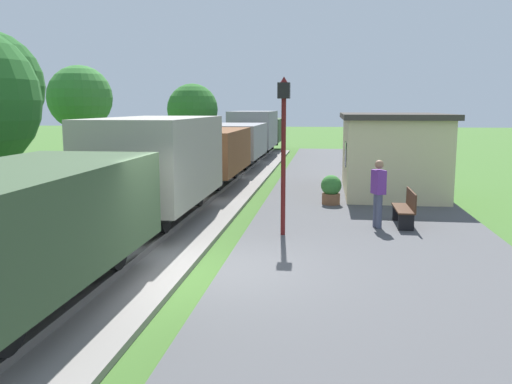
{
  "coord_description": "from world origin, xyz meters",
  "views": [
    {
      "loc": [
        2.13,
        -9.71,
        3.27
      ],
      "look_at": [
        0.58,
        2.33,
        1.36
      ],
      "focal_mm": 38.31,
      "sensor_mm": 36.0,
      "label": 1
    }
  ],
  "objects_px": {
    "tree_field_distant": "(193,109)",
    "lamp_post_near": "(284,127)",
    "freight_train": "(225,146)",
    "station_hut": "(391,153)",
    "tree_field_left": "(80,98)",
    "potted_planter": "(331,189)",
    "bench_near_hut": "(406,207)",
    "person_waiting": "(378,191)"
  },
  "relations": [
    {
      "from": "bench_near_hut",
      "to": "potted_planter",
      "type": "height_order",
      "value": "potted_planter"
    },
    {
      "from": "tree_field_left",
      "to": "freight_train",
      "type": "bearing_deg",
      "value": -3.59
    },
    {
      "from": "potted_planter",
      "to": "lamp_post_near",
      "type": "bearing_deg",
      "value": -105.22
    },
    {
      "from": "person_waiting",
      "to": "lamp_post_near",
      "type": "xyz_separation_m",
      "value": [
        -2.3,
        -1.08,
        1.62
      ]
    },
    {
      "from": "potted_planter",
      "to": "freight_train",
      "type": "bearing_deg",
      "value": 123.21
    },
    {
      "from": "person_waiting",
      "to": "bench_near_hut",
      "type": "bearing_deg",
      "value": -179.75
    },
    {
      "from": "lamp_post_near",
      "to": "tree_field_left",
      "type": "bearing_deg",
      "value": 131.34
    },
    {
      "from": "freight_train",
      "to": "tree_field_left",
      "type": "distance_m",
      "value": 7.27
    },
    {
      "from": "lamp_post_near",
      "to": "tree_field_left",
      "type": "height_order",
      "value": "tree_field_left"
    },
    {
      "from": "bench_near_hut",
      "to": "lamp_post_near",
      "type": "xyz_separation_m",
      "value": [
        -3.04,
        -1.4,
        2.08
      ]
    },
    {
      "from": "person_waiting",
      "to": "lamp_post_near",
      "type": "distance_m",
      "value": 3.01
    },
    {
      "from": "station_hut",
      "to": "potted_planter",
      "type": "distance_m",
      "value": 3.57
    },
    {
      "from": "tree_field_left",
      "to": "tree_field_distant",
      "type": "distance_m",
      "value": 9.23
    },
    {
      "from": "lamp_post_near",
      "to": "tree_field_distant",
      "type": "xyz_separation_m",
      "value": [
        -7.24,
        20.53,
        0.29
      ]
    },
    {
      "from": "station_hut",
      "to": "freight_train",
      "type": "bearing_deg",
      "value": 146.76
    },
    {
      "from": "freight_train",
      "to": "person_waiting",
      "type": "relative_size",
      "value": 22.92
    },
    {
      "from": "freight_train",
      "to": "bench_near_hut",
      "type": "height_order",
      "value": "freight_train"
    },
    {
      "from": "person_waiting",
      "to": "tree_field_left",
      "type": "relative_size",
      "value": 0.33
    },
    {
      "from": "person_waiting",
      "to": "potted_planter",
      "type": "xyz_separation_m",
      "value": [
        -1.14,
        3.2,
        -0.46
      ]
    },
    {
      "from": "tree_field_left",
      "to": "tree_field_distant",
      "type": "height_order",
      "value": "tree_field_left"
    },
    {
      "from": "station_hut",
      "to": "bench_near_hut",
      "type": "bearing_deg",
      "value": -92.17
    },
    {
      "from": "freight_train",
      "to": "lamp_post_near",
      "type": "xyz_separation_m",
      "value": [
        3.54,
        -11.47,
        1.3
      ]
    },
    {
      "from": "freight_train",
      "to": "potted_planter",
      "type": "height_order",
      "value": "freight_train"
    },
    {
      "from": "bench_near_hut",
      "to": "person_waiting",
      "type": "distance_m",
      "value": 0.93
    },
    {
      "from": "tree_field_left",
      "to": "bench_near_hut",
      "type": "bearing_deg",
      "value": -37.86
    },
    {
      "from": "potted_planter",
      "to": "tree_field_left",
      "type": "distance_m",
      "value": 14.22
    },
    {
      "from": "lamp_post_near",
      "to": "bench_near_hut",
      "type": "bearing_deg",
      "value": 24.69
    },
    {
      "from": "person_waiting",
      "to": "tree_field_left",
      "type": "distance_m",
      "value": 16.92
    },
    {
      "from": "freight_train",
      "to": "person_waiting",
      "type": "height_order",
      "value": "freight_train"
    },
    {
      "from": "freight_train",
      "to": "station_hut",
      "type": "relative_size",
      "value": 6.76
    },
    {
      "from": "potted_planter",
      "to": "lamp_post_near",
      "type": "xyz_separation_m",
      "value": [
        -1.16,
        -4.28,
        2.08
      ]
    },
    {
      "from": "freight_train",
      "to": "station_hut",
      "type": "height_order",
      "value": "station_hut"
    },
    {
      "from": "bench_near_hut",
      "to": "potted_planter",
      "type": "relative_size",
      "value": 1.64
    },
    {
      "from": "tree_field_left",
      "to": "lamp_post_near",
      "type": "bearing_deg",
      "value": -48.66
    },
    {
      "from": "tree_field_distant",
      "to": "lamp_post_near",
      "type": "bearing_deg",
      "value": -70.59
    },
    {
      "from": "freight_train",
      "to": "tree_field_distant",
      "type": "relative_size",
      "value": 8.4
    },
    {
      "from": "station_hut",
      "to": "lamp_post_near",
      "type": "height_order",
      "value": "lamp_post_near"
    },
    {
      "from": "person_waiting",
      "to": "lamp_post_near",
      "type": "height_order",
      "value": "lamp_post_near"
    },
    {
      "from": "lamp_post_near",
      "to": "tree_field_distant",
      "type": "relative_size",
      "value": 0.79
    },
    {
      "from": "bench_near_hut",
      "to": "tree_field_distant",
      "type": "distance_m",
      "value": 21.85
    },
    {
      "from": "freight_train",
      "to": "tree_field_distant",
      "type": "distance_m",
      "value": 9.91
    },
    {
      "from": "potted_planter",
      "to": "bench_near_hut",
      "type": "bearing_deg",
      "value": -56.89
    }
  ]
}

